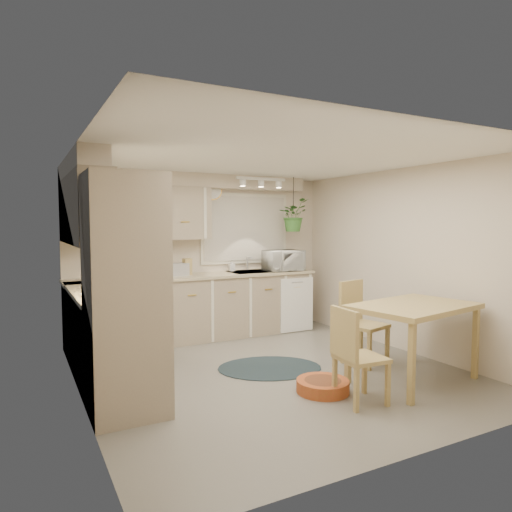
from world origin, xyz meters
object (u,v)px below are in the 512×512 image
at_px(chair_left, 361,355).
at_px(chair_back, 365,323).
at_px(dining_table, 413,342).
at_px(pet_bed, 323,386).
at_px(microwave, 283,258).
at_px(braided_rug, 270,368).

relative_size(chair_left, chair_back, 0.92).
bearing_deg(dining_table, chair_left, -166.54).
bearing_deg(pet_bed, microwave, 67.32).
distance_m(chair_left, microwave, 3.06).
distance_m(dining_table, pet_bed, 1.12).
distance_m(chair_left, braided_rug, 1.38).
distance_m(pet_bed, microwave, 2.88).
bearing_deg(chair_left, braided_rug, -164.64).
xyz_separation_m(chair_left, microwave, (0.88, 2.85, 0.68)).
distance_m(chair_left, pet_bed, 0.57).
height_order(chair_left, chair_back, chair_back).
distance_m(braided_rug, pet_bed, 0.91).
bearing_deg(braided_rug, chair_back, -18.53).
relative_size(chair_back, braided_rug, 0.82).
distance_m(dining_table, chair_left, 0.92).
bearing_deg(microwave, braided_rug, -125.73).
height_order(dining_table, chair_left, chair_left).
xyz_separation_m(dining_table, braided_rug, (-1.14, 1.07, -0.41)).
bearing_deg(pet_bed, dining_table, -9.06).
height_order(chair_back, microwave, microwave).
xyz_separation_m(braided_rug, pet_bed, (0.10, -0.90, 0.06)).
bearing_deg(microwave, chair_back, -90.76).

